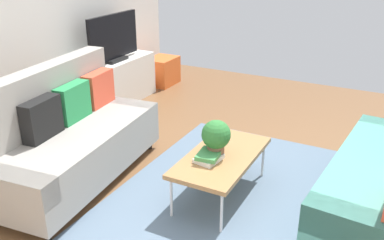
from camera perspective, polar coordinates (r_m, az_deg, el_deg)
The scene contains 12 objects.
ground_plane at distance 3.88m, azimuth 5.47°, elevation -11.08°, with size 7.68×7.68×0.00m, color brown.
area_rug at distance 3.87m, azimuth 6.30°, elevation -11.09°, with size 2.90×2.20×0.01m, color slate.
couch_beige at distance 4.19m, azimuth -16.38°, elevation -2.16°, with size 1.98×1.04×1.10m.
coffee_table at distance 3.78m, azimuth 4.01°, elevation -5.09°, with size 1.10×0.56×0.42m.
tv_console at distance 6.11m, azimuth -10.30°, elevation 5.01°, with size 1.40×0.44×0.64m, color silver.
tv at distance 5.94m, azimuth -10.57°, elevation 10.79°, with size 1.00×0.20×0.64m.
storage_trunk at distance 6.95m, azimuth -4.05°, elevation 6.64°, with size 0.52×0.40×0.44m, color orange.
potted_plant at distance 3.66m, azimuth 3.28°, elevation -2.25°, with size 0.26×0.26×0.34m.
table_book_0 at distance 3.65m, azimuth 2.30°, elevation -5.23°, with size 0.24×0.18×0.04m, color silver.
table_book_1 at distance 3.64m, azimuth 2.31°, elevation -4.70°, with size 0.24×0.18×0.04m, color #3F8C4C.
vase_0 at distance 5.61m, azimuth -14.59°, elevation 7.13°, with size 0.11×0.11×0.13m, color #33B29E.
bottle_0 at distance 5.67m, azimuth -12.80°, elevation 7.85°, with size 0.06×0.06×0.21m, color purple.
Camera 1 is at (-3.00, -1.17, 2.16)m, focal length 39.39 mm.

